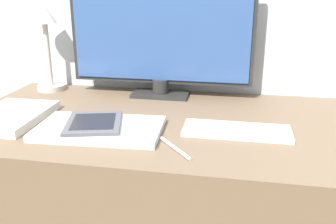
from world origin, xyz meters
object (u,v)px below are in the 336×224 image
(pen, at_px, (175,148))
(notebook, at_px, (11,116))
(laptop, at_px, (100,129))
(ereader, at_px, (94,123))
(keyboard, at_px, (237,130))
(monitor, at_px, (160,36))
(desk_lamp, at_px, (46,36))

(pen, bearing_deg, notebook, 167.52)
(laptop, relative_size, ereader, 1.67)
(keyboard, distance_m, ereader, 0.40)
(laptop, bearing_deg, pen, -19.03)
(monitor, distance_m, notebook, 0.56)
(monitor, relative_size, pen, 5.59)
(keyboard, height_order, pen, keyboard)
(desk_lamp, bearing_deg, laptop, -48.22)
(monitor, xyz_separation_m, notebook, (-0.39, -0.35, -0.21))
(notebook, relative_size, pen, 2.37)
(laptop, relative_size, notebook, 1.28)
(pen, bearing_deg, ereader, 161.23)
(monitor, bearing_deg, notebook, -138.67)
(desk_lamp, xyz_separation_m, notebook, (0.05, -0.35, -0.20))
(desk_lamp, height_order, pen, desk_lamp)
(desk_lamp, height_order, notebook, desk_lamp)
(monitor, distance_m, keyboard, 0.48)
(monitor, xyz_separation_m, ereader, (-0.11, -0.38, -0.20))
(monitor, height_order, notebook, monitor)
(notebook, bearing_deg, keyboard, 2.22)
(keyboard, distance_m, notebook, 0.68)
(laptop, bearing_deg, monitor, 76.18)
(monitor, distance_m, desk_lamp, 0.44)
(pen, bearing_deg, keyboard, 43.58)
(desk_lamp, distance_m, pen, 0.77)
(laptop, xyz_separation_m, ereader, (-0.02, 0.01, 0.01))
(ereader, bearing_deg, laptop, -15.59)
(ereader, xyz_separation_m, pen, (0.25, -0.08, -0.02))
(monitor, height_order, ereader, monitor)
(ereader, bearing_deg, monitor, 73.32)
(desk_lamp, bearing_deg, ereader, -49.44)
(ereader, relative_size, desk_lamp, 0.64)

